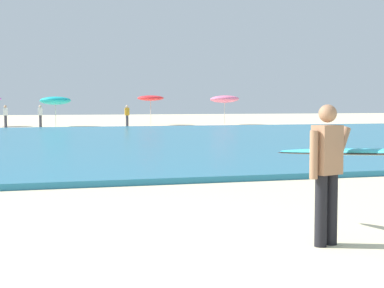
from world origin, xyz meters
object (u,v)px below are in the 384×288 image
object	(u,v)px
beachgoer_near_row_mid	(127,115)
surfer_with_board	(341,161)
beach_umbrella_2	(55,101)
beach_umbrella_4	(225,99)
beachgoer_near_row_left	(40,115)
beachgoer_near_row_right	(5,115)
beach_umbrella_3	(151,98)

from	to	relation	value
beachgoer_near_row_mid	surfer_with_board	bearing A→B (deg)	-95.28
beach_umbrella_2	beach_umbrella_4	xyz separation A→B (m)	(13.11, -0.12, 0.13)
beachgoer_near_row_left	beachgoer_near_row_right	bearing A→B (deg)	-179.54
surfer_with_board	beachgoer_near_row_left	size ratio (longest dim) A/B	1.73
beachgoer_near_row_left	beachgoer_near_row_mid	distance (m)	6.24
beach_umbrella_4	beachgoer_near_row_left	distance (m)	14.28
beachgoer_near_row_mid	beachgoer_near_row_right	distance (m)	8.57
beach_umbrella_2	beachgoer_near_row_right	xyz separation A→B (m)	(-3.50, -0.77, -1.05)
beachgoer_near_row_left	beach_umbrella_2	bearing A→B (deg)	34.16
beachgoer_near_row_left	beachgoer_near_row_mid	xyz separation A→B (m)	(6.03, -1.58, 0.00)
beach_umbrella_3	beachgoer_near_row_mid	xyz separation A→B (m)	(-2.41, -3.22, -1.26)
beach_umbrella_4	beachgoer_near_row_right	distance (m)	16.66
beachgoer_near_row_left	beach_umbrella_4	bearing A→B (deg)	2.53
surfer_with_board	beach_umbrella_2	bearing A→B (deg)	92.44
surfer_with_board	beachgoer_near_row_mid	distance (m)	35.88
beach_umbrella_2	beachgoer_near_row_right	world-z (taller)	beach_umbrella_2
surfer_with_board	beachgoer_near_row_right	distance (m)	37.64
beachgoer_near_row_right	beach_umbrella_2	bearing A→B (deg)	12.42
beach_umbrella_2	beachgoer_near_row_right	size ratio (longest dim) A/B	1.45
beachgoer_near_row_left	beachgoer_near_row_right	distance (m)	2.39
beach_umbrella_2	beachgoer_near_row_right	bearing A→B (deg)	-167.58
beach_umbrella_3	surfer_with_board	bearing A→B (deg)	-98.34
beach_umbrella_3	beach_umbrella_4	bearing A→B (deg)	-9.94
surfer_with_board	beachgoer_near_row_right	xyz separation A→B (m)	(-5.12, 37.29, -0.19)
beachgoer_near_row_left	beachgoer_near_row_mid	size ratio (longest dim) A/B	1.00
beach_umbrella_3	beachgoer_near_row_right	xyz separation A→B (m)	(-10.83, -1.66, -1.26)
beach_umbrella_4	beach_umbrella_2	bearing A→B (deg)	179.46
beach_umbrella_2	beach_umbrella_4	bearing A→B (deg)	-0.54
beach_umbrella_2	surfer_with_board	bearing A→B (deg)	-87.56
beach_umbrella_2	beachgoer_near_row_mid	bearing A→B (deg)	-25.36
beach_umbrella_3	beachgoer_near_row_mid	size ratio (longest dim) A/B	1.47
beach_umbrella_4	beachgoer_near_row_mid	distance (m)	8.56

